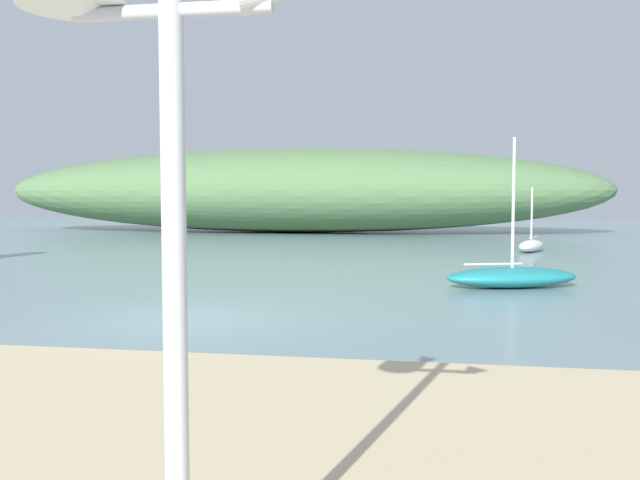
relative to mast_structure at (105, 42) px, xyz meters
name	(u,v)px	position (x,y,z in m)	size (l,w,h in m)	color
ground_plane	(191,320)	(-3.12, 9.42, -3.14)	(120.00, 120.00, 0.00)	gray
distant_hill	(295,191)	(-7.92, 41.79, -0.37)	(40.96, 10.32, 5.55)	#517547
mast_structure	(105,42)	(0.00, 0.00, 0.00)	(1.40, 0.54, 3.55)	silver
sailboat_centre_water	(512,277)	(3.53, 15.36, -2.86)	(3.81, 2.41, 3.94)	teal
sailboat_off_point	(531,245)	(5.58, 27.52, -2.87)	(1.76, 2.86, 2.79)	white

